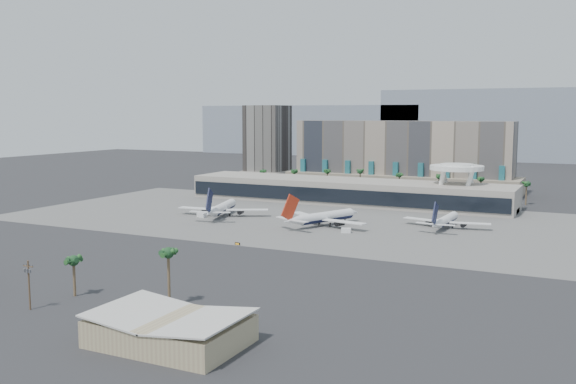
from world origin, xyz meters
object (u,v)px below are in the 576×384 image
at_px(service_vehicle_a, 202,215).
at_px(airliner_right, 445,220).
at_px(service_vehicle_b, 346,230).
at_px(taxiway_sign, 237,244).
at_px(utility_pole, 29,281).
at_px(airliner_left, 222,208).
at_px(airliner_centre, 323,217).

bearing_deg(service_vehicle_a, airliner_right, 21.98).
distance_m(service_vehicle_b, taxiway_sign, 47.14).
bearing_deg(airliner_right, taxiway_sign, -128.85).
height_order(utility_pole, airliner_left, airliner_left).
bearing_deg(airliner_right, utility_pole, -110.41).
relative_size(service_vehicle_b, taxiway_sign, 1.67).
height_order(airliner_left, service_vehicle_b, airliner_left).
height_order(airliner_left, airliner_centre, airliner_left).
relative_size(airliner_left, airliner_right, 1.15).
bearing_deg(airliner_right, airliner_left, -169.17).
bearing_deg(airliner_left, utility_pole, -91.90).
bearing_deg(airliner_centre, taxiway_sign, -80.31).
xyz_separation_m(utility_pole, taxiway_sign, (6.02, 86.90, -6.65)).
xyz_separation_m(service_vehicle_a, taxiway_sign, (45.61, -45.45, -0.55)).
relative_size(airliner_centre, service_vehicle_a, 9.51).
xyz_separation_m(airliner_right, service_vehicle_b, (-32.56, -27.75, -2.29)).
bearing_deg(taxiway_sign, utility_pole, -86.00).
height_order(airliner_left, taxiway_sign, airliner_left).
distance_m(airliner_centre, taxiway_sign, 51.02).
relative_size(utility_pole, airliner_left, 0.28).
distance_m(utility_pole, service_vehicle_a, 138.28).
relative_size(utility_pole, airliner_centre, 0.29).
xyz_separation_m(airliner_centre, taxiway_sign, (-12.02, -49.48, -3.28)).
bearing_deg(service_vehicle_b, taxiway_sign, -138.94).
bearing_deg(service_vehicle_a, taxiway_sign, -34.55).
bearing_deg(service_vehicle_b, airliner_centre, 128.85).
relative_size(utility_pole, service_vehicle_a, 2.80).
xyz_separation_m(airliner_left, service_vehicle_a, (-6.36, -7.00, -2.77)).
bearing_deg(airliner_right, airliner_centre, -157.09).
distance_m(airliner_centre, service_vehicle_a, 57.84).
relative_size(airliner_left, service_vehicle_b, 11.55).
distance_m(airliner_left, airliner_centre, 51.36).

